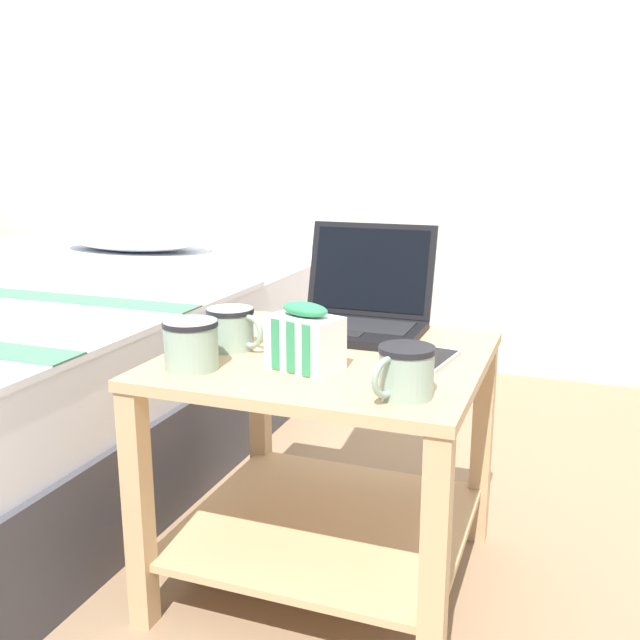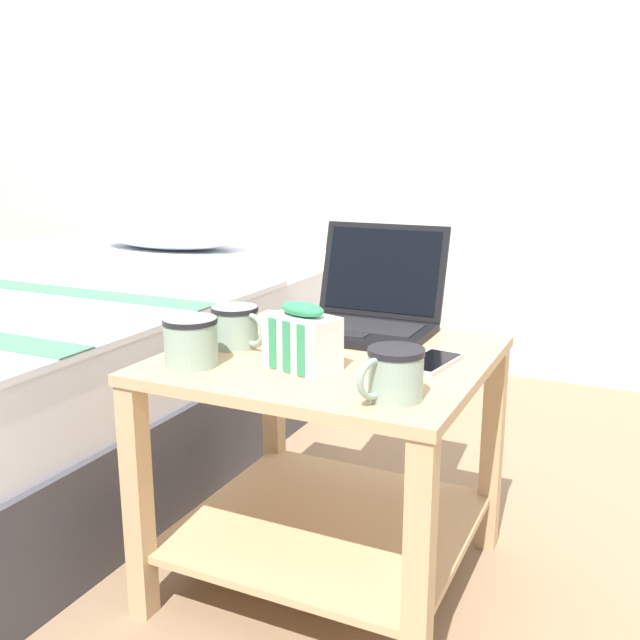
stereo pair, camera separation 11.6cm
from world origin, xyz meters
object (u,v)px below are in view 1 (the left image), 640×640
object	(u,v)px
mug_front_right	(231,326)
laptop	(359,310)
mug_front_left	(405,369)
snack_bag	(305,339)
mug_mid_center	(191,342)
cell_phone	(431,359)

from	to	relation	value
mug_front_right	laptop	bearing A→B (deg)	50.34
mug_front_left	snack_bag	distance (m)	0.23
mug_mid_center	snack_bag	world-z (taller)	snack_bag
mug_front_left	snack_bag	size ratio (longest dim) A/B	0.84
laptop	cell_phone	size ratio (longest dim) A/B	1.89
mug_front_right	mug_mid_center	world-z (taller)	mug_mid_center
laptop	mug_front_right	xyz separation A→B (m)	(-0.20, -0.24, 0.00)
mug_mid_center	cell_phone	distance (m)	0.46
laptop	cell_phone	world-z (taller)	laptop
laptop	mug_front_left	distance (m)	0.45
mug_front_left	snack_bag	bearing A→B (deg)	157.60
laptop	mug_front_left	xyz separation A→B (m)	(0.21, -0.40, 0.00)
snack_bag	mug_mid_center	bearing A→B (deg)	-159.78
mug_mid_center	snack_bag	distance (m)	0.21
mug_front_right	mug_mid_center	xyz separation A→B (m)	(-0.01, -0.15, 0.00)
mug_mid_center	cell_phone	xyz separation A→B (m)	(0.42, 0.20, -0.05)
mug_front_left	mug_mid_center	distance (m)	0.41
laptop	mug_front_right	size ratio (longest dim) A/B	2.25
mug_front_left	cell_phone	bearing A→B (deg)	89.88
snack_bag	cell_phone	distance (m)	0.25
mug_front_right	snack_bag	xyz separation A→B (m)	(0.19, -0.07, 0.01)
mug_front_right	cell_phone	distance (m)	0.41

